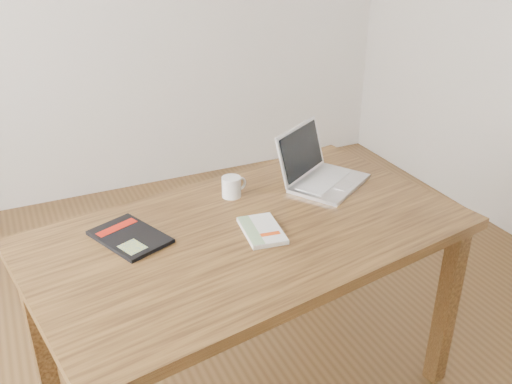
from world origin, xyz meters
name	(u,v)px	position (x,y,z in m)	size (l,w,h in m)	color
room	(184,51)	(-0.07, 0.00, 1.36)	(4.04, 4.04, 2.70)	brown
desk	(250,251)	(0.12, -0.03, 0.66)	(1.57, 1.06, 0.75)	#533619
white_guidebook	(262,230)	(0.14, -0.07, 0.76)	(0.15, 0.21, 0.02)	silver
black_guidebook	(130,237)	(-0.27, 0.08, 0.76)	(0.25, 0.30, 0.01)	black
laptop	(319,171)	(0.51, 0.18, 0.80)	(0.40, 0.39, 0.21)	silver
coffee_mug	(232,186)	(0.16, 0.22, 0.79)	(0.10, 0.07, 0.08)	white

